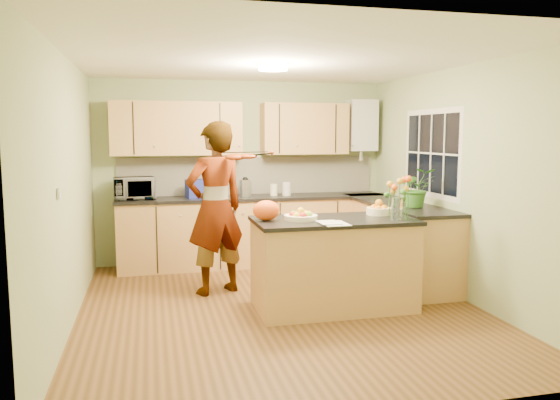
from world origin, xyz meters
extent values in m
plane|color=#513517|center=(0.00, 0.00, 0.00)|extent=(4.50, 4.50, 0.00)
cube|color=white|center=(0.00, 0.00, 2.50)|extent=(4.00, 4.50, 0.02)
cube|color=#9BAC7B|center=(0.00, 2.25, 1.25)|extent=(4.00, 0.02, 2.50)
cube|color=#9BAC7B|center=(0.00, -2.25, 1.25)|extent=(4.00, 0.02, 2.50)
cube|color=#9BAC7B|center=(-2.00, 0.00, 1.25)|extent=(0.02, 4.50, 2.50)
cube|color=#9BAC7B|center=(2.00, 0.00, 1.25)|extent=(0.02, 4.50, 2.50)
cube|color=#B9804A|center=(0.10, 1.95, 0.45)|extent=(3.60, 0.60, 0.90)
cube|color=black|center=(0.10, 1.94, 0.92)|extent=(3.64, 0.62, 0.04)
cube|color=#B9804A|center=(1.70, 0.85, 0.45)|extent=(0.60, 2.20, 0.90)
cube|color=black|center=(1.69, 0.85, 0.92)|extent=(0.62, 2.24, 0.04)
cube|color=white|center=(0.10, 2.23, 1.20)|extent=(3.60, 0.02, 0.52)
cube|color=#B9804A|center=(-0.90, 2.08, 1.85)|extent=(1.70, 0.34, 0.70)
cube|color=#B9804A|center=(0.85, 2.08, 1.85)|extent=(1.20, 0.34, 0.70)
cube|color=silver|center=(1.70, 2.09, 1.90)|extent=(0.40, 0.30, 0.72)
cylinder|color=silver|center=(1.70, 2.09, 1.50)|extent=(0.06, 0.06, 0.20)
cube|color=silver|center=(1.99, 0.60, 1.55)|extent=(0.01, 1.30, 1.05)
cube|color=black|center=(1.99, 0.60, 1.55)|extent=(0.01, 1.18, 0.92)
cube|color=silver|center=(-1.99, -0.60, 1.30)|extent=(0.02, 0.09, 0.09)
cylinder|color=#FFEABF|center=(0.00, 0.30, 2.46)|extent=(0.30, 0.30, 0.06)
cylinder|color=silver|center=(0.00, 0.30, 2.49)|extent=(0.10, 0.10, 0.02)
cube|color=#B9804A|center=(0.53, -0.12, 0.44)|extent=(1.58, 0.79, 0.89)
cube|color=black|center=(0.53, -0.12, 0.91)|extent=(1.62, 0.83, 0.04)
cylinder|color=#FAEEC8|center=(0.18, -0.12, 0.95)|extent=(0.33, 0.33, 0.05)
cylinder|color=#FAEEC8|center=(1.08, 0.03, 0.97)|extent=(0.26, 0.26, 0.08)
cylinder|color=silver|center=(1.13, -0.30, 1.04)|extent=(0.11, 0.11, 0.22)
ellipsoid|color=#FF5515|center=(-0.16, -0.07, 1.03)|extent=(0.28, 0.24, 0.20)
cube|color=white|center=(0.43, -0.42, 0.93)|extent=(0.24, 0.32, 0.01)
imported|color=tan|center=(-0.57, 0.70, 0.96)|extent=(0.82, 0.69, 1.92)
imported|color=silver|center=(-1.46, 1.97, 1.08)|extent=(0.54, 0.39, 0.28)
cube|color=navy|center=(-0.65, 1.94, 1.06)|extent=(0.34, 0.27, 0.24)
cylinder|color=silver|center=(-0.01, 1.97, 1.05)|extent=(0.16, 0.16, 0.22)
sphere|color=black|center=(-0.01, 1.97, 1.20)|extent=(0.08, 0.08, 0.08)
cylinder|color=#FAEEC8|center=(0.39, 1.97, 1.02)|extent=(0.11, 0.11, 0.16)
cylinder|color=silver|center=(0.56, 1.94, 1.03)|extent=(0.13, 0.13, 0.18)
imported|color=#367025|center=(1.70, 0.39, 1.17)|extent=(0.49, 0.45, 0.46)
camera|label=1|loc=(-1.26, -5.29, 1.77)|focal=35.00mm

